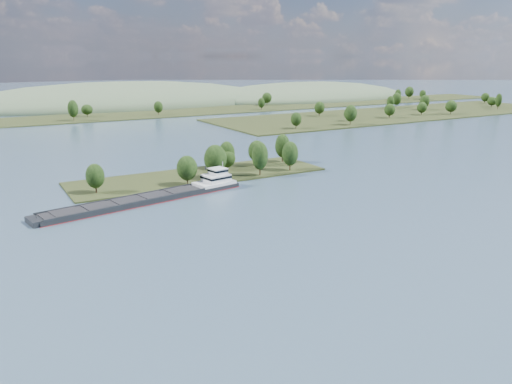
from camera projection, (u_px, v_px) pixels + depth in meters
ground at (283, 218)px, 145.51m from camera, size 1800.00×1800.00×0.00m
tree_island at (218, 165)px, 196.65m from camera, size 100.00×30.61×14.35m
right_bank at (401, 113)px, 406.66m from camera, size 320.00×90.00×15.30m
back_shoreline at (94, 117)px, 383.28m from camera, size 900.00×60.00×16.06m
hill_east at (307, 98)px, 563.37m from camera, size 260.00×140.00×36.00m
hill_west at (124, 104)px, 491.97m from camera, size 320.00×160.00×44.00m
cargo_barge at (158, 196)px, 164.32m from camera, size 71.71×21.01×9.65m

